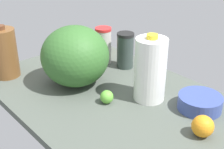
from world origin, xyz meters
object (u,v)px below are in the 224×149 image
at_px(chocolate_milk_jug, 4,53).
at_px(orange_near_front, 102,45).
at_px(tumbler_cup, 103,45).
at_px(orange_beside_bowl, 203,126).
at_px(mixing_bowl, 200,102).
at_px(milk_jug, 150,69).
at_px(orange_by_jug, 71,46).
at_px(lime_loose, 107,97).
at_px(shaker_bottle, 125,50).
at_px(watermelon, 75,56).

relative_size(chocolate_milk_jug, orange_near_front, 3.03).
relative_size(tumbler_cup, orange_beside_bowl, 2.44).
bearing_deg(mixing_bowl, milk_jug, 25.49).
xyz_separation_m(mixing_bowl, tumbler_cup, (0.60, -0.00, 0.07)).
distance_m(tumbler_cup, orange_by_jug, 0.24).
bearing_deg(mixing_bowl, tumbler_cup, -0.18).
distance_m(chocolate_milk_jug, tumbler_cup, 0.49).
bearing_deg(chocolate_milk_jug, orange_beside_bowl, -160.90).
distance_m(milk_jug, orange_by_jug, 0.65).
bearing_deg(orange_near_front, milk_jug, 160.94).
distance_m(milk_jug, tumbler_cup, 0.42).
xyz_separation_m(mixing_bowl, lime_loose, (0.28, 0.25, -0.00)).
xyz_separation_m(tumbler_cup, lime_loose, (-0.32, 0.25, -0.07)).
bearing_deg(orange_near_front, orange_beside_bowl, 164.31).
height_order(milk_jug, mixing_bowl, milk_jug).
bearing_deg(shaker_bottle, lime_loose, 125.02).
xyz_separation_m(chocolate_milk_jug, orange_near_front, (-0.06, -0.54, -0.08)).
bearing_deg(orange_near_front, shaker_bottle, 169.28).
bearing_deg(shaker_bottle, milk_jug, 154.79).
bearing_deg(lime_loose, orange_by_jug, -20.09).
xyz_separation_m(milk_jug, orange_beside_bowl, (-0.30, 0.05, -0.09)).
relative_size(shaker_bottle, watermelon, 0.60).
bearing_deg(watermelon, mixing_bowl, -154.08).
xyz_separation_m(chocolate_milk_jug, lime_loose, (-0.51, -0.20, -0.09)).
height_order(watermelon, orange_beside_bowl, watermelon).
height_order(watermelon, orange_near_front, watermelon).
bearing_deg(orange_by_jug, orange_beside_bowl, 174.34).
distance_m(milk_jug, lime_loose, 0.21).
xyz_separation_m(milk_jug, tumbler_cup, (0.41, -0.09, -0.04)).
bearing_deg(orange_beside_bowl, lime_loose, 15.90).
distance_m(lime_loose, orange_by_jug, 0.59).
bearing_deg(orange_beside_bowl, milk_jug, -9.37).
distance_m(milk_jug, orange_beside_bowl, 0.32).
bearing_deg(lime_loose, orange_beside_bowl, -164.10).
bearing_deg(chocolate_milk_jug, mixing_bowl, -150.28).
xyz_separation_m(lime_loose, orange_by_jug, (0.55, -0.20, 0.01)).
distance_m(tumbler_cup, orange_beside_bowl, 0.72).
bearing_deg(orange_by_jug, lime_loose, 159.91).
height_order(watermelon, tumbler_cup, watermelon).
height_order(orange_near_front, lime_loose, orange_near_front).
bearing_deg(shaker_bottle, tumbler_cup, 22.13).
relative_size(shaker_bottle, tumbler_cup, 0.95).
height_order(mixing_bowl, shaker_bottle, shaker_bottle).
height_order(orange_near_front, orange_beside_bowl, orange_near_front).
bearing_deg(orange_beside_bowl, watermelon, 9.69).
distance_m(orange_near_front, orange_by_jug, 0.18).
distance_m(milk_jug, chocolate_milk_jug, 0.70).
bearing_deg(shaker_bottle, mixing_bowl, 174.27).
xyz_separation_m(orange_beside_bowl, orange_by_jug, (0.94, -0.09, 0.00)).
bearing_deg(chocolate_milk_jug, milk_jug, -149.01).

